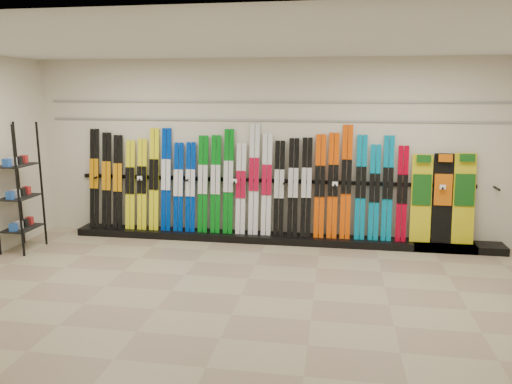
# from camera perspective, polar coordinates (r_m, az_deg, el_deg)

# --- Properties ---
(floor) EXTENTS (8.00, 8.00, 0.00)m
(floor) POSITION_cam_1_polar(r_m,az_deg,el_deg) (6.28, -1.74, -11.70)
(floor) COLOR gray
(floor) RESTS_ON ground
(back_wall) EXTENTS (8.00, 0.00, 8.00)m
(back_wall) POSITION_cam_1_polar(r_m,az_deg,el_deg) (8.30, 1.50, 4.75)
(back_wall) COLOR beige
(back_wall) RESTS_ON floor
(ceiling) EXTENTS (8.00, 8.00, 0.00)m
(ceiling) POSITION_cam_1_polar(r_m,az_deg,el_deg) (5.80, -1.93, 16.72)
(ceiling) COLOR silver
(ceiling) RESTS_ON back_wall
(ski_rack_base) EXTENTS (8.00, 0.40, 0.12)m
(ski_rack_base) POSITION_cam_1_polar(r_m,az_deg,el_deg) (8.35, 2.78, -5.33)
(ski_rack_base) COLOR black
(ski_rack_base) RESTS_ON floor
(skis) EXTENTS (5.38, 0.27, 1.82)m
(skis) POSITION_cam_1_polar(r_m,az_deg,el_deg) (8.30, -1.71, 0.82)
(skis) COLOR black
(skis) RESTS_ON ski_rack_base
(snowboards) EXTENTS (0.96, 0.22, 1.41)m
(snowboards) POSITION_cam_1_polar(r_m,az_deg,el_deg) (8.35, 20.57, -0.70)
(snowboards) COLOR gold
(snowboards) RESTS_ON ski_rack_base
(accessory_rack) EXTENTS (0.40, 0.60, 2.00)m
(accessory_rack) POSITION_cam_1_polar(r_m,az_deg,el_deg) (8.57, -25.50, 0.45)
(accessory_rack) COLOR black
(accessory_rack) RESTS_ON floor
(slatwall_rail_0) EXTENTS (7.60, 0.02, 0.03)m
(slatwall_rail_0) POSITION_cam_1_polar(r_m,az_deg,el_deg) (8.23, 1.50, 8.19)
(slatwall_rail_0) COLOR gray
(slatwall_rail_0) RESTS_ON back_wall
(slatwall_rail_1) EXTENTS (7.60, 0.02, 0.03)m
(slatwall_rail_1) POSITION_cam_1_polar(r_m,az_deg,el_deg) (8.22, 1.51, 10.28)
(slatwall_rail_1) COLOR gray
(slatwall_rail_1) RESTS_ON back_wall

